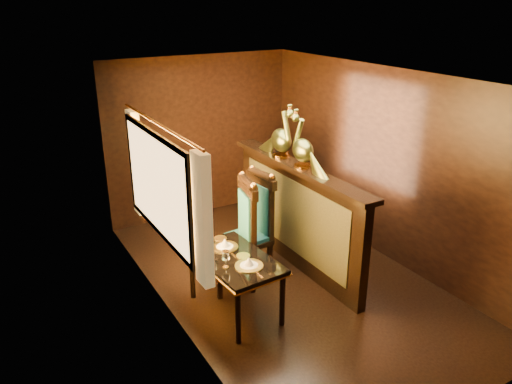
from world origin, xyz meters
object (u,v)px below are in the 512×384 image
chair_right (256,220)px  peacock_right (282,130)px  dining_table (234,263)px  chair_left (241,231)px  peacock_left (303,140)px

chair_right → peacock_right: 1.18m
dining_table → chair_left: bearing=49.5°
chair_right → peacock_right: bearing=21.5°
chair_right → peacock_right: size_ratio=1.88×
chair_left → peacock_right: size_ratio=1.94×
peacock_left → peacock_right: peacock_right is taller
peacock_left → peacock_right: size_ratio=0.95×
peacock_right → chair_right: bearing=-152.7°
dining_table → peacock_right: 1.88m
dining_table → peacock_left: peacock_left is taller
dining_table → chair_left: 0.56m
chair_left → peacock_right: (0.87, 0.50, 0.99)m
peacock_left → peacock_right: (0.00, 0.47, 0.02)m
dining_table → chair_left: size_ratio=0.85×
dining_table → chair_right: size_ratio=0.87×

